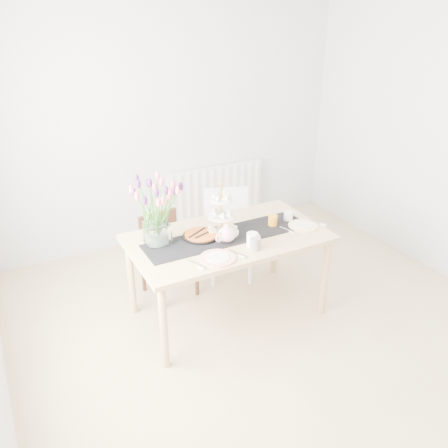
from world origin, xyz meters
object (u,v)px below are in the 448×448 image
teapot (227,234)px  plate_right (303,226)px  chair_brown (165,248)px  dining_table (228,244)px  cake_stand (222,221)px  tart_tin (201,236)px  cream_jug (288,216)px  radiator (215,191)px  mug_orange (273,221)px  tulip_vase (155,201)px  mug_grey (255,244)px  mug_white (252,239)px  plate_left (217,258)px  chair_white (228,227)px

teapot → plate_right: teapot is taller
chair_brown → teapot: teapot is taller
dining_table → teapot: bearing=-123.5°
cake_stand → tart_tin: (-0.18, 0.02, -0.10)m
tart_tin → cream_jug: bearing=-3.7°
radiator → plate_right: size_ratio=4.81×
mug_orange → dining_table: bearing=120.5°
tulip_vase → mug_grey: tulip_vase is taller
plate_right → mug_white: bearing=-170.6°
mug_grey → plate_right: (0.57, 0.16, -0.04)m
chair_brown → tart_tin: bearing=-84.9°
dining_table → chair_brown: size_ratio=2.10×
teapot → tart_tin: 0.23m
radiator → plate_left: plate_left is taller
radiator → cream_jug: size_ratio=15.04×
radiator → chair_white: (-0.37, -0.99, 0.05)m
mug_white → plate_left: bearing=-175.9°
chair_brown → mug_white: mug_white is taller
mug_orange → plate_left: size_ratio=0.35×
chair_white → tart_tin: (-0.54, -0.54, 0.27)m
chair_white → plate_left: chair_white is taller
tulip_vase → dining_table: bearing=-14.6°
chair_white → tart_tin: 0.81m
tart_tin → radiator: bearing=59.5°
cream_jug → tart_tin: bearing=164.3°
cream_jug → mug_white: size_ratio=0.75×
tulip_vase → cake_stand: 0.58m
chair_white → cream_jug: (0.28, -0.59, 0.29)m
dining_table → mug_white: (0.09, -0.23, 0.13)m
plate_right → chair_white: bearing=112.6°
chair_brown → plate_right: bearing=-45.7°
tulip_vase → plate_left: bearing=-55.3°
tulip_vase → tart_tin: 0.49m
chair_brown → tart_tin: size_ratio=2.56×
cream_jug → plate_right: size_ratio=0.32×
dining_table → plate_right: size_ratio=6.41×
radiator → chair_brown: size_ratio=1.58×
plate_right → tart_tin: bearing=165.8°
radiator → mug_orange: bearing=-99.6°
chair_brown → tulip_vase: tulip_vase is taller
tulip_vase → cake_stand: (0.52, -0.08, -0.24)m
radiator → dining_table: size_ratio=0.75×
radiator → mug_grey: 2.04m
teapot → tulip_vase: bearing=138.1°
chair_brown → plate_left: plate_left is taller
cream_jug → mug_orange: 0.18m
teapot → plate_left: teapot is taller
plate_left → cream_jug: bearing=20.4°
cake_stand → plate_left: (-0.22, -0.35, -0.11)m
radiator → plate_right: plate_right is taller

